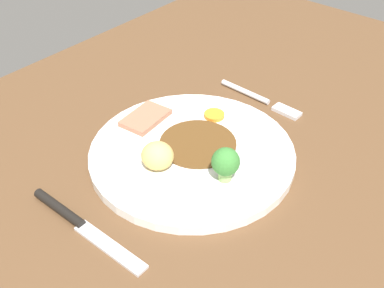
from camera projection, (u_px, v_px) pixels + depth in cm
name	position (u px, v px, depth cm)	size (l,w,h in cm)	color
dining_table	(210.00, 168.00, 67.62)	(120.00, 84.00, 3.60)	brown
dinner_plate	(192.00, 154.00, 66.21)	(28.50, 28.50, 1.40)	white
gravy_pool	(200.00, 142.00, 66.94)	(10.86, 10.86, 0.30)	#563819
meat_slice_main	(145.00, 118.00, 71.08)	(7.20, 4.67, 0.80)	#9E664C
roast_potato_left	(157.00, 156.00, 61.77)	(4.30, 3.94, 3.83)	#D8B260
carrot_coin_front	(214.00, 115.00, 71.83)	(3.09, 3.09, 0.57)	orange
broccoli_floret	(226.00, 163.00, 59.40)	(3.65, 3.65, 4.75)	#8CB766
fork	(262.00, 100.00, 77.57)	(2.16, 15.29, 0.90)	silver
knife	(77.00, 222.00, 56.58)	(1.84, 18.52, 1.20)	black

